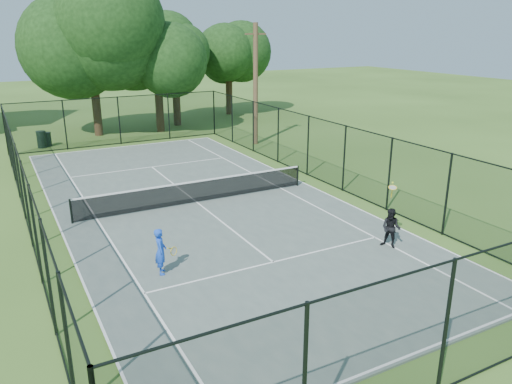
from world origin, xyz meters
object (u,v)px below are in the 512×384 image
trash_bin_right (47,139)px  player_black (391,228)px  utility_pole (256,84)px  player_blue (161,251)px  trash_bin_left (42,139)px  tennis_net (197,191)px

trash_bin_right → player_black: size_ratio=0.42×
player_black → utility_pole: bearing=77.5°
utility_pole → player_blue: size_ratio=5.19×
player_blue → player_black: bearing=-13.8°
player_black → trash_bin_left: bearing=111.7°
utility_pole → player_black: utility_pole is taller
tennis_net → trash_bin_right: bearing=106.2°
trash_bin_left → utility_pole: utility_pole is taller
tennis_net → player_blue: size_ratio=7.11×
trash_bin_right → player_blue: 19.99m
trash_bin_right → player_blue: (0.94, -19.97, 0.33)m
trash_bin_left → player_black: size_ratio=0.50×
trash_bin_right → player_black: bearing=-69.3°
utility_pole → tennis_net: bearing=-130.2°
trash_bin_left → trash_bin_right: 0.44m
player_blue → player_black: player_black is taller
utility_pole → player_black: size_ratio=3.56×
player_blue → utility_pole: bearing=53.0°
trash_bin_left → utility_pole: (12.16, -5.23, 3.22)m
trash_bin_right → utility_pole: 13.47m
player_black → trash_bin_right: bearing=110.7°
trash_bin_left → player_black: bearing=-68.3°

